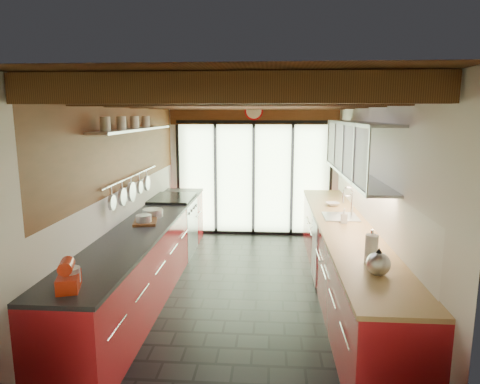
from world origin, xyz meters
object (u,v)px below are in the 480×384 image
at_px(kettle, 378,262).
at_px(soap_bottle, 344,216).
at_px(paper_towel, 371,249).
at_px(bowl, 332,204).
at_px(stand_mixer, 69,277).

relative_size(kettle, soap_bottle, 1.41).
distance_m(paper_towel, bowl, 2.56).
relative_size(stand_mixer, paper_towel, 0.97).
distance_m(soap_bottle, bowl, 1.06).
relative_size(soap_bottle, bowl, 0.94).
bearing_deg(soap_bottle, kettle, -90.00).
bearing_deg(soap_bottle, bowl, 90.00).
height_order(paper_towel, soap_bottle, paper_towel).
bearing_deg(bowl, kettle, -90.00).
height_order(stand_mixer, bowl, stand_mixer).
height_order(stand_mixer, paper_towel, paper_towel).
distance_m(stand_mixer, kettle, 2.59).
bearing_deg(paper_towel, soap_bottle, 90.00).
bearing_deg(paper_towel, kettle, -90.00).
bearing_deg(kettle, paper_towel, 90.00).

